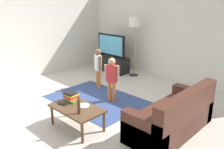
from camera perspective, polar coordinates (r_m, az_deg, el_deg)
ground at (r=5.31m, az=-4.54°, el=-8.13°), size 7.80×7.80×0.00m
wall_back at (r=7.18m, az=13.61°, el=9.63°), size 6.00×0.12×2.70m
wall_left at (r=7.37m, az=-20.73°, el=9.19°), size 0.12×6.00×2.70m
area_rug at (r=5.76m, az=-3.85°, el=-5.91°), size 2.20×1.60×0.01m
tv_stand at (r=7.84m, az=-0.11°, el=2.56°), size 1.20×0.44×0.50m
tv at (r=7.69m, az=-0.22°, el=6.88°), size 1.10×0.28×0.71m
couch at (r=4.46m, az=14.70°, el=-10.00°), size 0.80×1.80×0.86m
floor_lamp at (r=7.18m, az=5.49°, el=11.62°), size 0.36×0.36×1.78m
child_near_tv at (r=6.33m, az=-3.33°, el=2.43°), size 0.33×0.20×1.06m
child_center at (r=5.46m, az=-0.05°, el=-0.25°), size 0.32×0.21×1.04m
coffee_table at (r=4.48m, az=-8.35°, el=-8.26°), size 1.00×0.60×0.42m
book_stack at (r=4.70m, az=-9.70°, el=-5.19°), size 0.31×0.24×0.18m
bottle at (r=4.17m, az=-7.90°, el=-7.44°), size 0.06×0.06×0.32m
tv_remote at (r=4.60m, az=-11.74°, el=-6.92°), size 0.18×0.09×0.02m
plate at (r=4.48m, az=-6.77°, el=-7.34°), size 0.22×0.22×0.02m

